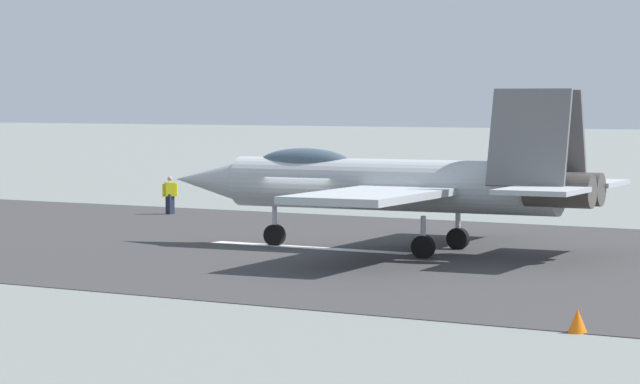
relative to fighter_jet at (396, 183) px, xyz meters
The scene contains 5 objects.
ground_plane 4.07m from the fighter_jet, ahead, with size 400.00×400.00×0.00m, color gray.
runway_strip 4.05m from the fighter_jet, ahead, with size 240.00×26.00×0.02m.
fighter_jet is the anchor object (origin of this frame).
crew_person 18.89m from the fighter_jet, 29.09° to the right, with size 0.50×0.56×1.73m.
marker_cone_near 17.94m from the fighter_jet, 131.25° to the left, with size 0.44×0.44×0.55m, color orange.
Camera 1 is at (-26.94, 43.87, 5.22)m, focal length 82.94 mm.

